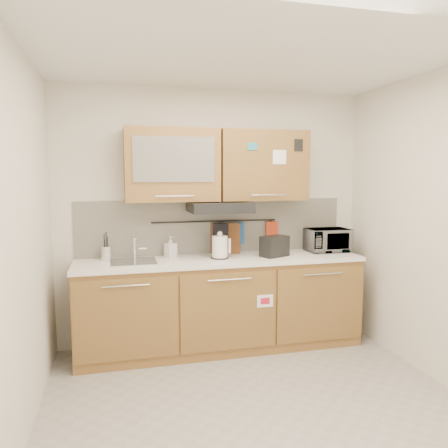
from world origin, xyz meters
TOP-DOWN VIEW (x-y plane):
  - floor at (0.00, 0.00)m, footprint 3.20×3.20m
  - ceiling at (0.00, 0.00)m, footprint 3.20×3.20m
  - wall_back at (0.00, 1.50)m, footprint 3.20×0.00m
  - wall_left at (-1.60, 0.00)m, footprint 0.00×3.00m
  - base_cabinet at (0.00, 1.19)m, footprint 2.80×0.64m
  - countertop at (0.00, 1.19)m, footprint 2.82×0.62m
  - backsplash at (0.00, 1.49)m, footprint 2.80×0.02m
  - upper_cabinets at (-0.00, 1.32)m, footprint 1.82×0.37m
  - range_hood at (0.00, 1.25)m, footprint 0.60×0.46m
  - sink at (-0.85, 1.21)m, footprint 0.42×0.40m
  - utensil_rail at (0.00, 1.45)m, footprint 1.30×0.02m
  - utensil_crock at (-1.10, 1.36)m, footprint 0.13×0.13m
  - kettle at (-0.02, 1.18)m, footprint 0.19×0.17m
  - toaster at (0.54, 1.15)m, footprint 0.32×0.26m
  - microwave at (1.20, 1.29)m, footprint 0.44×0.30m
  - soap_bottle at (-0.48, 1.34)m, footprint 0.13×0.13m
  - cutting_board at (0.08, 1.44)m, footprint 0.33×0.16m
  - oven_mitt at (0.24, 1.44)m, footprint 0.14×0.05m
  - dark_pouch at (0.05, 1.44)m, footprint 0.17×0.10m
  - pot_holder at (0.62, 1.44)m, footprint 0.13×0.04m

SIDE VIEW (x-z plane):
  - floor at x=0.00m, z-range 0.00..0.00m
  - base_cabinet at x=0.00m, z-range -0.03..0.85m
  - countertop at x=0.00m, z-range 0.88..0.92m
  - sink at x=-0.85m, z-range 0.79..1.05m
  - utensil_crock at x=-1.10m, z-range 0.85..1.13m
  - cutting_board at x=0.08m, z-range 0.81..1.24m
  - toaster at x=0.54m, z-range 0.92..1.13m
  - soap_bottle at x=-0.48m, z-range 0.92..1.13m
  - kettle at x=-0.02m, z-range 0.89..1.16m
  - microwave at x=1.20m, z-range 0.92..1.16m
  - dark_pouch at x=0.05m, z-range 0.99..1.24m
  - oven_mitt at x=0.24m, z-range 1.01..1.24m
  - pot_holder at x=0.62m, z-range 1.08..1.24m
  - backsplash at x=0.00m, z-range 0.92..1.48m
  - utensil_rail at x=0.00m, z-range 1.25..1.27m
  - wall_left at x=-1.60m, z-range -0.20..2.80m
  - wall_back at x=0.00m, z-range -0.30..2.90m
  - range_hood at x=0.00m, z-range 1.37..1.47m
  - upper_cabinets at x=0.00m, z-range 1.48..2.18m
  - ceiling at x=0.00m, z-range 2.60..2.60m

